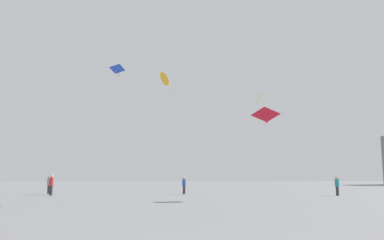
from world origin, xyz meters
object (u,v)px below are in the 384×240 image
object	(u,v)px
person_in_grey	(49,184)
kite_cobalt_delta	(116,71)
kite_amber_diamond	(166,81)
person_in_red	(51,184)
person_in_teal	(337,185)
person_in_blue	(184,185)
kite_lime_delta	(261,99)
kite_crimson_delta	(267,116)

from	to	relation	value
person_in_grey	kite_cobalt_delta	world-z (taller)	kite_cobalt_delta
kite_amber_diamond	kite_cobalt_delta	bearing A→B (deg)	109.74
person_in_red	person_in_teal	size ratio (longest dim) A/B	1.08
person_in_blue	kite_lime_delta	bearing A→B (deg)	167.84
kite_amber_diamond	kite_cobalt_delta	world-z (taller)	kite_cobalt_delta
person_in_blue	kite_crimson_delta	distance (m)	12.01
person_in_blue	kite_crimson_delta	size ratio (longest dim) A/B	0.20
person_in_red	kite_amber_diamond	size ratio (longest dim) A/B	0.14
person_in_teal	kite_crimson_delta	distance (m)	10.31
person_in_grey	kite_crimson_delta	xyz separation A→B (m)	(18.82, -9.85, 5.08)
kite_lime_delta	kite_amber_diamond	distance (m)	13.98
person_in_teal	kite_amber_diamond	xyz separation A→B (m)	(-14.33, -8.50, 6.93)
person_in_blue	kite_cobalt_delta	xyz separation A→B (m)	(-7.66, 5.78, 12.50)
person_in_blue	kite_cobalt_delta	distance (m)	15.76
person_in_red	kite_lime_delta	world-z (taller)	kite_lime_delta
person_in_grey	kite_amber_diamond	size ratio (longest dim) A/B	0.13
kite_amber_diamond	person_in_blue	bearing A→B (deg)	83.99
person_in_blue	kite_crimson_delta	world-z (taller)	kite_crimson_delta
person_in_blue	kite_crimson_delta	bearing A→B (deg)	119.40
person_in_grey	person_in_blue	world-z (taller)	person_in_grey
person_in_red	person_in_teal	distance (m)	24.56
kite_lime_delta	person_in_red	bearing A→B (deg)	-175.09
person_in_grey	person_in_teal	distance (m)	26.25
person_in_red	kite_cobalt_delta	distance (m)	15.47
person_in_blue	kite_amber_diamond	xyz separation A→B (m)	(-1.27, -12.04, 6.96)
person_in_grey	person_in_red	xyz separation A→B (m)	(1.34, -3.44, 0.04)
kite_lime_delta	person_in_grey	bearing A→B (deg)	174.81
person_in_teal	kite_cobalt_delta	distance (m)	25.93
kite_crimson_delta	kite_cobalt_delta	world-z (taller)	kite_cobalt_delta
person_in_teal	kite_amber_diamond	bearing A→B (deg)	171.21
person_in_grey	person_in_blue	bearing A→B (deg)	-170.52
person_in_teal	kite_crimson_delta	xyz separation A→B (m)	(-7.06, -5.50, 5.11)
person_in_red	kite_lime_delta	distance (m)	20.41
person_in_red	kite_cobalt_delta	world-z (taller)	kite_cobalt_delta
person_in_grey	person_in_blue	distance (m)	12.85
person_in_blue	person_in_teal	size ratio (longest dim) A/B	0.97
kite_cobalt_delta	person_in_grey	bearing A→B (deg)	-136.01
kite_lime_delta	kite_crimson_delta	distance (m)	8.61
person_in_blue	person_in_red	world-z (taller)	person_in_red
person_in_teal	person_in_grey	bearing A→B (deg)	131.01
person_in_grey	person_in_red	bearing A→B (deg)	124.37
person_in_grey	kite_crimson_delta	world-z (taller)	kite_crimson_delta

